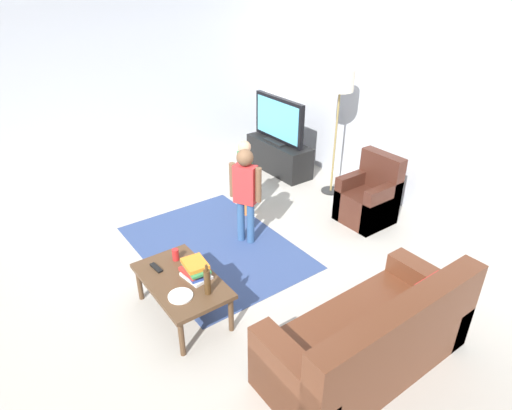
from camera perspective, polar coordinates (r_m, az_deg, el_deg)
The scene contains 17 objects.
ground at distance 4.90m, azimuth -5.76°, elevation -8.68°, with size 7.80×7.80×0.00m, color #B2ADA3.
wall_back at distance 6.17m, azimuth 18.78°, elevation 12.09°, with size 6.00×0.12×2.70m, color silver.
wall_left at distance 6.88m, azimuth -19.65°, elevation 13.57°, with size 0.12×6.00×2.70m, color silver.
area_rug at distance 5.29m, azimuth -5.37°, elevation -5.44°, with size 2.20×1.60×0.01m, color #33477A.
tv_stand at distance 7.15m, azimuth 3.00°, elevation 6.35°, with size 1.20×0.44×0.50m.
tv at distance 6.93m, azimuth 2.99°, elevation 10.93°, with size 1.10×0.28×0.71m.
couch at distance 3.82m, azimuth 15.12°, elevation -17.01°, with size 0.80×1.80×0.86m.
armchair at distance 5.86m, azimuth 14.59°, elevation 0.70°, with size 0.60×0.60×0.90m.
floor_lamp at distance 6.10m, azimuth 10.91°, elevation 14.80°, with size 0.36×0.36×1.78m.
child_near_tv at distance 5.69m, azimuth -1.48°, elevation 4.46°, with size 0.34×0.17×1.04m.
child_center at distance 5.02m, azimuth -1.40°, elevation 2.19°, with size 0.36×0.25×1.20m.
coffee_table at distance 4.19m, azimuth -9.68°, elevation -9.99°, with size 1.00×0.60×0.42m.
book_stack at distance 4.12m, azimuth -7.90°, elevation -8.34°, with size 0.30×0.24×0.16m.
bottle at distance 3.89m, azimuth -6.37°, elevation -9.90°, with size 0.06×0.06×0.30m.
tv_remote at distance 4.33m, azimuth -12.88°, elevation -7.98°, with size 0.17×0.05×0.02m, color black.
soda_can at distance 4.38m, azimuth -10.44°, elevation -6.38°, with size 0.07×0.07×0.12m, color red.
plate at distance 3.96m, azimuth -9.82°, elevation -11.61°, with size 0.22×0.22×0.02m.
Camera 1 is at (3.41, -1.88, 2.97)m, focal length 30.68 mm.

